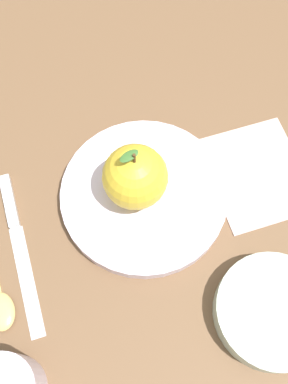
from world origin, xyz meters
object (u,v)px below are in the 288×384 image
object	(u,v)px
knife	(17,237)
apple	(138,177)
side_bowl	(273,311)
dinner_plate	(144,195)
linen_napkin	(257,173)

from	to	relation	value
knife	apple	bearing A→B (deg)	-149.61
side_bowl	dinner_plate	bearing A→B (deg)	-34.99
side_bowl	linen_napkin	xyz separation A→B (m)	(0.03, -0.19, -0.02)
dinner_plate	knife	bearing A→B (deg)	28.97
dinner_plate	side_bowl	xyz separation A→B (m)	(-0.18, 0.12, 0.01)
apple	side_bowl	size ratio (longest dim) A/B	0.72
apple	linen_napkin	world-z (taller)	apple
dinner_plate	apple	world-z (taller)	apple
side_bowl	knife	distance (m)	0.33
dinner_plate	linen_napkin	distance (m)	0.16
side_bowl	knife	size ratio (longest dim) A/B	0.67
apple	linen_napkin	bearing A→B (deg)	-158.12
side_bowl	linen_napkin	world-z (taller)	side_bowl
apple	linen_napkin	xyz separation A→B (m)	(-0.16, -0.06, -0.06)
side_bowl	knife	xyz separation A→B (m)	(0.33, -0.04, -0.02)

